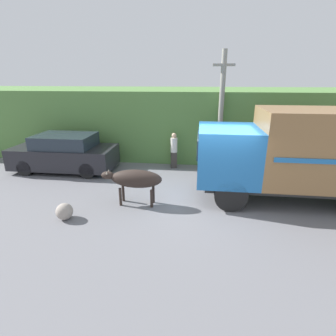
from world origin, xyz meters
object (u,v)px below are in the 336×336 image
at_px(utility_pole, 221,110).
at_px(roadside_rock, 64,211).
at_px(cargo_truck, 304,153).
at_px(pedestrian_on_hill, 174,149).
at_px(brown_cow, 135,179).
at_px(parked_suv, 64,153).

bearing_deg(utility_pole, roadside_rock, -132.00).
distance_m(cargo_truck, pedestrian_on_hill, 5.36).
distance_m(brown_cow, parked_suv, 4.82).
relative_size(cargo_truck, brown_cow, 3.25).
distance_m(parked_suv, pedestrian_on_hill, 4.84).
bearing_deg(brown_cow, cargo_truck, 2.98).
relative_size(pedestrian_on_hill, utility_pole, 0.32).
bearing_deg(roadside_rock, brown_cow, 33.09).
xyz_separation_m(brown_cow, roadside_rock, (-1.85, -1.20, -0.63)).
bearing_deg(pedestrian_on_hill, cargo_truck, 130.67).
relative_size(cargo_truck, parked_suv, 1.45).
xyz_separation_m(brown_cow, parked_suv, (-3.88, 2.87, -0.09)).
xyz_separation_m(cargo_truck, pedestrian_on_hill, (-4.45, 2.88, -0.79)).
xyz_separation_m(cargo_truck, utility_pole, (-2.46, 3.14, 0.95)).
bearing_deg(parked_suv, pedestrian_on_hill, 8.93).
xyz_separation_m(pedestrian_on_hill, roadside_rock, (-2.72, -4.99, -0.66)).
bearing_deg(roadside_rock, utility_pole, 48.00).
height_order(cargo_truck, pedestrian_on_hill, cargo_truck).
distance_m(parked_suv, utility_pole, 7.10).
distance_m(cargo_truck, utility_pole, 4.10).
height_order(cargo_truck, utility_pole, utility_pole).
relative_size(brown_cow, parked_suv, 0.45).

